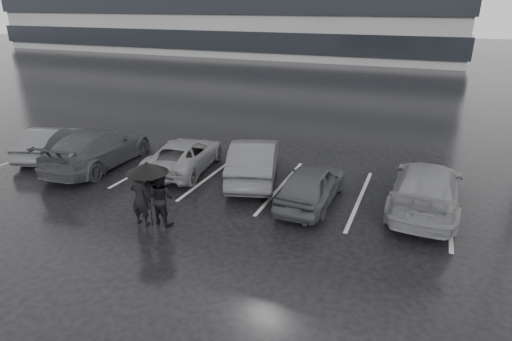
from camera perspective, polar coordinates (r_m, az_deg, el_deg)
The scene contains 11 objects.
ground at distance 13.47m, azimuth -2.59°, elevation -5.66°, with size 160.00×160.00×0.00m, color black.
car_main at distance 13.95m, azimuth 7.38°, elevation -1.86°, with size 1.55×3.85×1.31m, color black.
car_west_a at distance 15.72m, azimuth -0.25°, elevation 1.44°, with size 1.59×4.56×1.50m, color #28282A.
car_west_b at distance 16.91m, azimuth -9.49°, elevation 2.08°, with size 2.01×4.36×1.21m, color #515053.
car_west_c at distance 18.14m, azimuth -20.28°, elevation 2.84°, with size 2.10×5.18×1.50m, color black.
car_west_d at distance 20.17m, azimuth -25.75°, elevation 3.47°, with size 1.34×3.84×1.27m, color #28282A.
car_east at distance 14.47m, azimuth 21.76°, elevation -2.10°, with size 2.04×5.01×1.45m, color #515053.
pedestrian_left at distance 12.90m, azimuth -15.18°, elevation -3.54°, with size 0.62×0.41×1.70m, color black.
pedestrian_right at distance 12.83m, azimuth -12.54°, elevation -3.60°, with size 0.79×0.61×1.62m, color black.
umbrella at distance 12.33m, azimuth -14.36°, elevation 0.37°, with size 1.19×1.19×2.02m.
stall_stripes at distance 15.83m, azimuth -1.46°, elevation -1.33°, with size 19.72×5.00×0.00m.
Camera 1 is at (5.09, -10.85, 6.14)m, focal length 30.00 mm.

